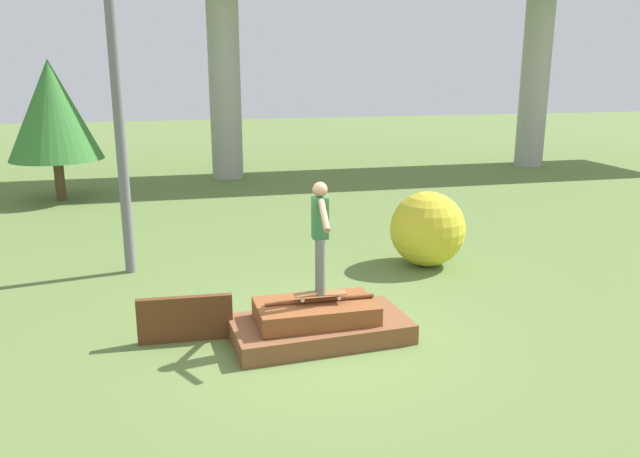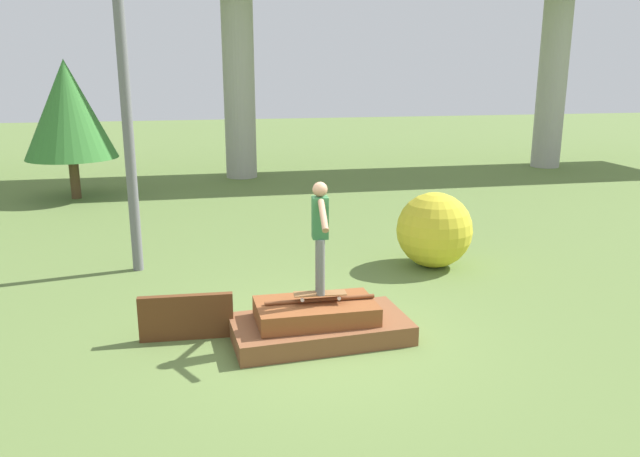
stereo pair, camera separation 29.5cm
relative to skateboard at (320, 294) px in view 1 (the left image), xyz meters
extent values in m
plane|color=olive|center=(0.01, 0.03, -0.71)|extent=(80.00, 80.00, 0.00)
cube|color=brown|center=(0.01, 0.03, -0.56)|extent=(2.65, 1.47, 0.29)
cube|color=brown|center=(-0.06, 0.02, -0.28)|extent=(1.76, 0.99, 0.29)
cylinder|color=brown|center=(0.01, 0.03, -0.11)|extent=(1.62, 0.06, 0.06)
cube|color=#5B3319|center=(-1.91, 0.41, -0.37)|extent=(1.36, 0.17, 0.68)
cube|color=brown|center=(0.00, 0.00, 0.01)|extent=(0.77, 0.28, 0.01)
cylinder|color=silver|center=(0.27, 0.07, -0.05)|extent=(0.06, 0.03, 0.05)
cylinder|color=silver|center=(0.26, -0.11, -0.05)|extent=(0.06, 0.03, 0.05)
cylinder|color=silver|center=(-0.26, 0.11, -0.05)|extent=(0.06, 0.03, 0.05)
cylinder|color=silver|center=(-0.27, -0.07, -0.05)|extent=(0.06, 0.03, 0.05)
cylinder|color=slate|center=(0.01, 0.08, 0.42)|extent=(0.12, 0.12, 0.82)
cylinder|color=slate|center=(-0.01, -0.08, 0.42)|extent=(0.12, 0.12, 0.82)
cube|color=#2D6638|center=(0.00, 0.00, 1.13)|extent=(0.24, 0.23, 0.59)
sphere|color=#A37556|center=(0.00, 0.00, 1.53)|extent=(0.21, 0.21, 0.21)
cylinder|color=#A37556|center=(0.03, 0.35, 1.25)|extent=(0.13, 0.55, 0.36)
cylinder|color=#A37556|center=(-0.03, -0.35, 1.25)|extent=(0.13, 0.55, 0.36)
cylinder|color=#A8A59E|center=(0.01, 14.22, 2.72)|extent=(1.10, 1.10, 6.85)
cylinder|color=#A8A59E|center=(12.11, 14.22, 2.72)|extent=(1.10, 1.10, 6.85)
cylinder|color=slate|center=(-2.86, 3.89, 2.98)|extent=(0.20, 0.20, 7.37)
cylinder|color=brown|center=(-5.24, 11.42, -0.09)|extent=(0.29, 0.29, 1.23)
cone|color=#387A33|center=(-5.24, 11.42, 1.96)|extent=(2.67, 2.67, 2.88)
sphere|color=gold|center=(2.92, 2.95, 0.04)|extent=(1.50, 1.50, 1.50)
camera|label=1|loc=(-1.98, -8.23, 3.18)|focal=35.00mm
camera|label=2|loc=(-1.70, -8.29, 3.18)|focal=35.00mm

